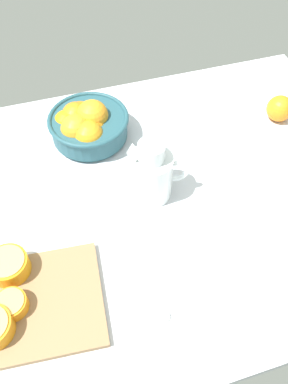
{
  "coord_description": "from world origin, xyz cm",
  "views": [
    {
      "loc": [
        -16.95,
        -55.7,
        78.23
      ],
      "look_at": [
        -1.01,
        -3.37,
        6.88
      ],
      "focal_mm": 36.42,
      "sensor_mm": 36.0,
      "label": 1
    }
  ],
  "objects_px": {
    "cutting_board": "(21,307)",
    "orange_half_1": "(9,265)",
    "juice_pitcher": "(151,176)",
    "spoon": "(182,328)",
    "loose_orange_0": "(280,108)",
    "orange_half_0": "(11,304)",
    "fruit_bowl": "(86,124)"
  },
  "relations": [
    {
      "from": "cutting_board",
      "to": "orange_half_0",
      "type": "height_order",
      "value": "orange_half_0"
    },
    {
      "from": "juice_pitcher",
      "to": "cutting_board",
      "type": "bearing_deg",
      "value": -148.69
    },
    {
      "from": "orange_half_1",
      "to": "spoon",
      "type": "height_order",
      "value": "orange_half_1"
    },
    {
      "from": "juice_pitcher",
      "to": "spoon",
      "type": "relative_size",
      "value": 1.18
    },
    {
      "from": "juice_pitcher",
      "to": "orange_half_0",
      "type": "distance_m",
      "value": 0.42
    },
    {
      "from": "juice_pitcher",
      "to": "spoon",
      "type": "bearing_deg",
      "value": -97.14
    },
    {
      "from": "loose_orange_0",
      "to": "orange_half_1",
      "type": "bearing_deg",
      "value": -160.58
    },
    {
      "from": "orange_half_1",
      "to": "loose_orange_0",
      "type": "bearing_deg",
      "value": 19.42
    },
    {
      "from": "orange_half_0",
      "to": "loose_orange_0",
      "type": "bearing_deg",
      "value": 24.58
    },
    {
      "from": "fruit_bowl",
      "to": "juice_pitcher",
      "type": "height_order",
      "value": "juice_pitcher"
    },
    {
      "from": "juice_pitcher",
      "to": "orange_half_0",
      "type": "height_order",
      "value": "juice_pitcher"
    },
    {
      "from": "orange_half_0",
      "to": "orange_half_1",
      "type": "height_order",
      "value": "orange_half_1"
    },
    {
      "from": "fruit_bowl",
      "to": "cutting_board",
      "type": "distance_m",
      "value": 0.51
    },
    {
      "from": "orange_half_1",
      "to": "cutting_board",
      "type": "bearing_deg",
      "value": -83.67
    },
    {
      "from": "cutting_board",
      "to": "orange_half_1",
      "type": "height_order",
      "value": "orange_half_1"
    },
    {
      "from": "juice_pitcher",
      "to": "loose_orange_0",
      "type": "height_order",
      "value": "juice_pitcher"
    },
    {
      "from": "fruit_bowl",
      "to": "loose_orange_0",
      "type": "height_order",
      "value": "fruit_bowl"
    },
    {
      "from": "juice_pitcher",
      "to": "loose_orange_0",
      "type": "relative_size",
      "value": 2.35
    },
    {
      "from": "cutting_board",
      "to": "spoon",
      "type": "bearing_deg",
      "value": -24.26
    },
    {
      "from": "fruit_bowl",
      "to": "loose_orange_0",
      "type": "distance_m",
      "value": 0.56
    },
    {
      "from": "loose_orange_0",
      "to": "fruit_bowl",
      "type": "bearing_deg",
      "value": 171.49
    },
    {
      "from": "fruit_bowl",
      "to": "loose_orange_0",
      "type": "xyz_separation_m",
      "value": [
        0.55,
        -0.08,
        -0.01
      ]
    },
    {
      "from": "fruit_bowl",
      "to": "loose_orange_0",
      "type": "bearing_deg",
      "value": -8.51
    },
    {
      "from": "cutting_board",
      "to": "spoon",
      "type": "distance_m",
      "value": 0.33
    },
    {
      "from": "fruit_bowl",
      "to": "juice_pitcher",
      "type": "xyz_separation_m",
      "value": [
        0.11,
        -0.24,
        0.01
      ]
    },
    {
      "from": "orange_half_0",
      "to": "spoon",
      "type": "xyz_separation_m",
      "value": [
        0.32,
        -0.14,
        -0.03
      ]
    },
    {
      "from": "fruit_bowl",
      "to": "orange_half_1",
      "type": "distance_m",
      "value": 0.44
    },
    {
      "from": "fruit_bowl",
      "to": "orange_half_1",
      "type": "xyz_separation_m",
      "value": [
        -0.24,
        -0.36,
        -0.01
      ]
    },
    {
      "from": "orange_half_0",
      "to": "spoon",
      "type": "distance_m",
      "value": 0.34
    },
    {
      "from": "cutting_board",
      "to": "orange_half_1",
      "type": "xyz_separation_m",
      "value": [
        -0.01,
        0.08,
        0.03
      ]
    },
    {
      "from": "loose_orange_0",
      "to": "spoon",
      "type": "relative_size",
      "value": 0.5
    },
    {
      "from": "cutting_board",
      "to": "orange_half_1",
      "type": "distance_m",
      "value": 0.09
    }
  ]
}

